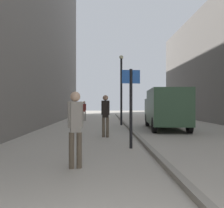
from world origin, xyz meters
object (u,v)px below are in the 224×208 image
(pedestrian_mid_block, at_px, (75,124))
(pedestrian_far_crossing, at_px, (105,113))
(lamp_post, at_px, (121,85))
(pedestrian_main_foreground, at_px, (84,110))
(street_sign_post, at_px, (131,101))
(delivery_van, at_px, (166,108))

(pedestrian_mid_block, xyz_separation_m, pedestrian_far_crossing, (0.69, 5.33, 0.06))
(pedestrian_far_crossing, relative_size, lamp_post, 0.39)
(pedestrian_far_crossing, bearing_deg, pedestrian_mid_block, -82.88)
(pedestrian_main_foreground, xyz_separation_m, pedestrian_far_crossing, (1.78, -10.53, 0.10))
(pedestrian_main_foreground, height_order, pedestrian_far_crossing, pedestrian_far_crossing)
(street_sign_post, bearing_deg, delivery_van, -117.45)
(lamp_post, bearing_deg, delivery_van, -50.00)
(delivery_van, bearing_deg, lamp_post, 134.33)
(pedestrian_mid_block, bearing_deg, street_sign_post, -135.59)
(pedestrian_mid_block, xyz_separation_m, delivery_van, (4.14, 8.71, 0.21))
(street_sign_post, relative_size, lamp_post, 0.55)
(pedestrian_mid_block, distance_m, lamp_post, 11.79)
(pedestrian_far_crossing, distance_m, street_sign_post, 2.94)
(pedestrian_far_crossing, xyz_separation_m, street_sign_post, (0.83, -2.78, 0.48))
(pedestrian_mid_block, relative_size, lamp_post, 0.37)
(delivery_van, height_order, street_sign_post, street_sign_post)
(pedestrian_main_foreground, height_order, pedestrian_mid_block, pedestrian_mid_block)
(pedestrian_main_foreground, xyz_separation_m, delivery_van, (5.24, -7.15, 0.25))
(street_sign_post, distance_m, lamp_post, 9.06)
(delivery_van, distance_m, street_sign_post, 6.70)
(lamp_post, bearing_deg, street_sign_post, -91.62)
(pedestrian_main_foreground, bearing_deg, lamp_post, -69.47)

